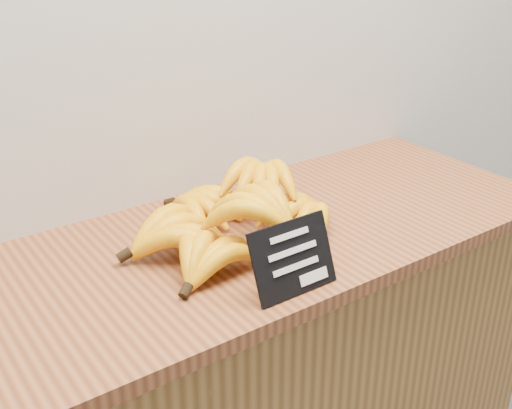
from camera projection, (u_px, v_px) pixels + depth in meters
name	position (u px, v px, depth m)	size (l,w,h in m)	color
counter_top	(242.00, 243.00, 1.30)	(1.39, 0.54, 0.03)	brown
chalkboard_sign	(293.00, 258.00, 1.09)	(0.16, 0.01, 0.13)	black
banana_pile	(231.00, 216.00, 1.26)	(0.46, 0.38, 0.13)	#F7B209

